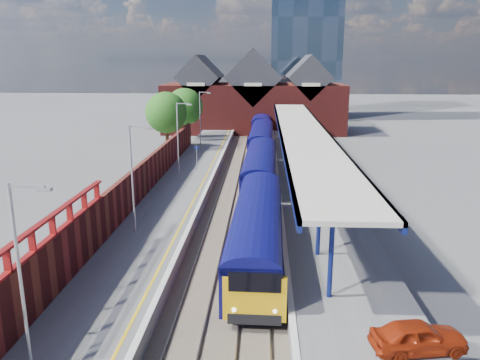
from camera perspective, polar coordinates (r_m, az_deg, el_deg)
The scene contains 24 objects.
ground at distance 53.68m, azimuth 0.96°, elevation 1.61°, with size 240.00×240.00×0.00m, color #5B5B5E.
ballast_bed at distance 43.99m, azimuth 0.49°, elevation -1.23°, with size 6.00×76.00×0.06m, color #473D33.
rails at distance 43.96m, azimuth 0.49°, elevation -1.12°, with size 4.51×76.00×0.14m.
left_platform at distance 44.43m, azimuth -6.61°, elevation -0.54°, with size 5.00×76.00×1.00m, color #565659.
right_platform at distance 44.02m, azimuth 8.32°, elevation -0.74°, with size 6.00×76.00×1.00m, color #565659.
coping_left at distance 43.97m, azimuth -3.61°, elevation 0.08°, with size 0.30×76.00×0.05m, color silver.
coping_right at distance 43.71m, azimuth 4.62°, elevation -0.03°, with size 0.30×76.00×0.05m, color silver.
yellow_line at distance 44.05m, azimuth -4.38°, elevation 0.06°, with size 0.14×76.00×0.01m, color yellow.
train at distance 52.27m, azimuth 2.57°, elevation 3.62°, with size 3.17×65.96×3.45m.
canopy at distance 44.91m, azimuth 7.66°, elevation 5.78°, with size 4.50×52.00×4.48m.
lamp_post_a at distance 17.88m, azimuth -24.94°, elevation -9.71°, with size 1.48×0.18×7.00m.
lamp_post_b at distance 30.28m, azimuth -12.80°, elevation 0.88°, with size 1.48×0.18×7.00m.
lamp_post_c at distance 45.59m, azimuth -7.44°, elevation 5.59°, with size 1.48×0.18×7.00m.
lamp_post_d at distance 61.26m, azimuth -4.76°, elevation 7.90°, with size 1.48×0.18×7.00m.
platform_sign at distance 47.72m, azimuth -5.31°, elevation 3.23°, with size 0.55×0.08×2.50m.
brick_wall at distance 38.38m, azimuth -12.10°, elevation -0.15°, with size 0.35×50.00×3.86m.
station_building at distance 80.60m, azimuth 1.70°, elevation 9.82°, with size 30.00×12.12×13.78m.
glass_tower at distance 102.98m, azimuth 7.96°, elevation 18.91°, with size 14.20×14.20×40.30m.
tree_near at distance 59.84m, azimuth -8.86°, elevation 7.97°, with size 5.20×5.20×8.10m.
tree_far at distance 67.48m, azimuth -6.64°, elevation 8.76°, with size 5.20×5.20×8.10m.
parked_car_red at distance 20.08m, azimuth 20.92°, elevation -17.38°, with size 1.47×3.66×1.25m, color #9C270D.
parked_car_silver at distance 34.25m, azimuth 11.65°, elevation -3.34°, with size 1.31×3.76×1.24m, color silver.
parked_car_dark at distance 41.15m, azimuth 9.36°, elevation -0.28°, with size 1.66×4.09×1.19m, color black.
parked_car_blue at distance 46.03m, azimuth 10.00°, elevation 1.32°, with size 2.13×4.61×1.28m, color navy.
Camera 1 is at (1.83, -22.32, 11.89)m, focal length 35.00 mm.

